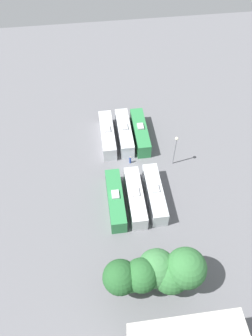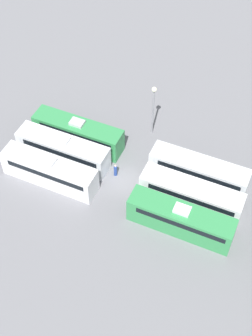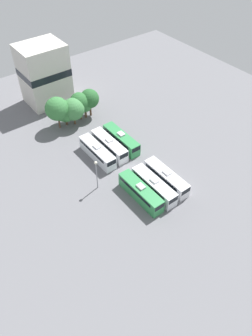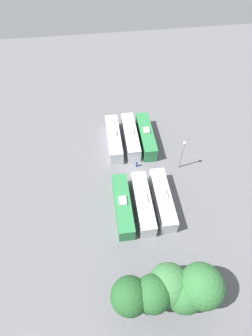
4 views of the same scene
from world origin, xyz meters
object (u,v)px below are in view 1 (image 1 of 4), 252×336
at_px(bus_2, 107,135).
at_px(tree_3, 141,275).
at_px(tree_1, 171,275).
at_px(tree_4, 131,280).
at_px(tree_0, 186,268).
at_px(bus_5, 116,200).
at_px(tree_2, 157,268).
at_px(light_pole, 175,146).
at_px(worker_person, 130,160).
at_px(bus_0, 140,132).
at_px(bus_4, 135,197).
at_px(tree_5, 120,277).
at_px(bus_1, 124,133).
at_px(bus_3, 155,194).

relative_size(bus_2, tree_3, 1.50).
distance_m(tree_1, tree_4, 5.42).
bearing_deg(tree_0, bus_5, -61.00).
xyz_separation_m(tree_2, tree_3, (2.30, 0.91, 0.64)).
xyz_separation_m(bus_5, light_pole, (-11.51, -7.71, 3.14)).
distance_m(worker_person, tree_0, 23.87).
bearing_deg(tree_2, tree_0, 166.35).
relative_size(tree_1, tree_4, 1.25).
xyz_separation_m(bus_0, tree_2, (2.29, 28.18, 2.56)).
relative_size(bus_2, tree_1, 1.65).
height_order(bus_2, bus_4, same).
height_order(bus_2, tree_2, tree_2).
relative_size(bus_2, tree_5, 1.50).
height_order(bus_0, bus_1, same).
relative_size(bus_5, light_pole, 1.54).
bearing_deg(worker_person, tree_5, 78.70).
relative_size(bus_2, bus_4, 1.00).
xyz_separation_m(bus_5, tree_4, (-0.52, 14.11, 1.78)).
distance_m(bus_5, tree_2, 14.16).
height_order(light_pole, tree_0, tree_0).
bearing_deg(bus_5, bus_2, -90.34).
bearing_deg(bus_2, bus_3, 114.05).
xyz_separation_m(bus_4, tree_3, (1.41, 14.25, 3.20)).
bearing_deg(tree_5, tree_0, 179.22).
xyz_separation_m(tree_0, tree_5, (8.74, -0.12, -0.55)).
distance_m(bus_1, tree_0, 29.91).
relative_size(bus_3, worker_person, 6.47).
relative_size(tree_1, tree_5, 0.91).
distance_m(bus_5, tree_1, 15.60).
bearing_deg(bus_3, bus_2, -65.95).
height_order(bus_3, tree_2, tree_2).
relative_size(bus_1, tree_3, 1.50).
bearing_deg(bus_5, bus_0, -113.53).
bearing_deg(bus_3, tree_2, 79.83).
height_order(tree_3, tree_4, tree_3).
bearing_deg(bus_1, bus_3, 102.22).
xyz_separation_m(tree_1, tree_2, (1.72, -0.98, 0.33)).
distance_m(tree_0, tree_3, 5.97).
height_order(bus_1, tree_5, tree_5).
relative_size(bus_2, tree_4, 2.06).
xyz_separation_m(bus_2, tree_0, (-7.76, 29.18, 3.69)).
relative_size(tree_0, tree_1, 1.25).
distance_m(bus_0, light_pole, 9.32).
bearing_deg(bus_2, bus_5, 89.66).
xyz_separation_m(bus_3, light_pole, (-4.87, -7.37, 3.14)).
distance_m(tree_2, tree_5, 5.17).
xyz_separation_m(tree_0, tree_3, (5.95, 0.02, -0.48)).
bearing_deg(tree_0, worker_person, -79.79).
bearing_deg(tree_5, bus_0, -104.29).
bearing_deg(bus_1, tree_5, 81.61).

